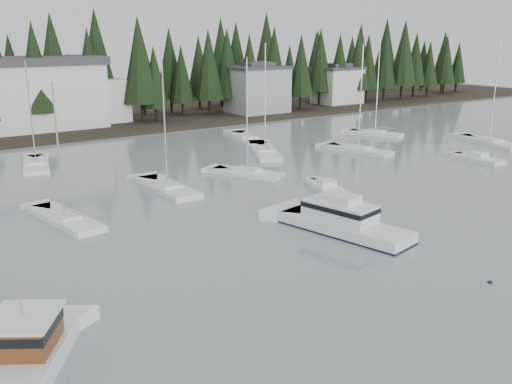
% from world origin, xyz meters
% --- Properties ---
extents(far_shore_land, '(240.00, 54.00, 1.00)m').
position_xyz_m(far_shore_land, '(0.00, 97.00, 0.00)').
color(far_shore_land, black).
rests_on(far_shore_land, ground).
extents(conifer_treeline, '(200.00, 22.00, 20.00)m').
position_xyz_m(conifer_treeline, '(0.00, 86.00, 0.00)').
color(conifer_treeline, black).
rests_on(conifer_treeline, ground).
extents(house_east_a, '(10.60, 8.48, 9.25)m').
position_xyz_m(house_east_a, '(36.00, 78.00, 4.90)').
color(house_east_a, '#999EA0').
rests_on(house_east_a, ground).
extents(house_east_b, '(9.54, 7.42, 8.25)m').
position_xyz_m(house_east_b, '(58.00, 80.00, 4.40)').
color(house_east_b, silver).
rests_on(house_east_b, ground).
extents(harbor_inn, '(29.50, 11.50, 10.90)m').
position_xyz_m(harbor_inn, '(-2.96, 82.34, 5.78)').
color(harbor_inn, silver).
rests_on(harbor_inn, ground).
extents(lobster_boat_brown, '(8.11, 9.96, 4.84)m').
position_xyz_m(lobster_boat_brown, '(-21.63, 14.41, 0.55)').
color(lobster_boat_brown, white).
rests_on(lobster_boat_brown, ground).
extents(cabin_cruiser_center, '(5.43, 11.13, 4.59)m').
position_xyz_m(cabin_cruiser_center, '(3.96, 20.65, 0.69)').
color(cabin_cruiser_center, white).
rests_on(cabin_cruiser_center, ground).
extents(sailboat_0, '(6.23, 11.34, 12.21)m').
position_xyz_m(sailboat_0, '(19.90, 57.53, 0.05)').
color(sailboat_0, white).
rests_on(sailboat_0, ground).
extents(sailboat_2, '(5.39, 8.53, 14.30)m').
position_xyz_m(sailboat_2, '(37.98, 49.83, 0.09)').
color(sailboat_2, white).
rests_on(sailboat_2, ground).
extents(sailboat_4, '(7.51, 10.99, 14.27)m').
position_xyz_m(sailboat_4, '(16.55, 48.48, 0.07)').
color(sailboat_4, white).
rests_on(sailboat_4, ground).
extents(sailboat_5, '(4.53, 9.63, 14.14)m').
position_xyz_m(sailboat_5, '(27.08, 42.36, 0.08)').
color(sailboat_5, white).
rests_on(sailboat_5, ground).
extents(sailboat_6, '(5.95, 8.43, 12.81)m').
position_xyz_m(sailboat_6, '(8.13, 40.08, 0.08)').
color(sailboat_6, white).
rests_on(sailboat_6, ground).
extents(sailboat_7, '(4.83, 9.78, 12.44)m').
position_xyz_m(sailboat_7, '(-9.52, 57.56, 0.06)').
color(sailboat_7, white).
rests_on(sailboat_7, ground).
extents(sailboat_9, '(5.09, 10.90, 14.45)m').
position_xyz_m(sailboat_9, '(45.99, 35.91, 0.07)').
color(sailboat_9, white).
rests_on(sailboat_9, ground).
extents(sailboat_10, '(2.96, 9.66, 14.20)m').
position_xyz_m(sailboat_10, '(-1.63, 39.67, 0.07)').
color(sailboat_10, white).
rests_on(sailboat_10, ground).
extents(sailboat_11, '(3.92, 9.71, 11.82)m').
position_xyz_m(sailboat_11, '(-12.90, 35.59, 0.06)').
color(sailboat_11, white).
rests_on(sailboat_11, ground).
extents(runabout_1, '(3.93, 6.34, 1.42)m').
position_xyz_m(runabout_1, '(11.17, 30.70, 0.13)').
color(runabout_1, white).
rests_on(runabout_1, ground).
extents(runabout_2, '(2.54, 6.53, 1.42)m').
position_xyz_m(runabout_2, '(35.03, 30.22, 0.13)').
color(runabout_2, white).
rests_on(runabout_2, ground).
extents(mooring_buoy_dark, '(0.33, 0.33, 0.33)m').
position_xyz_m(mooring_buoy_dark, '(5.01, 8.61, 0.00)').
color(mooring_buoy_dark, black).
rests_on(mooring_buoy_dark, ground).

